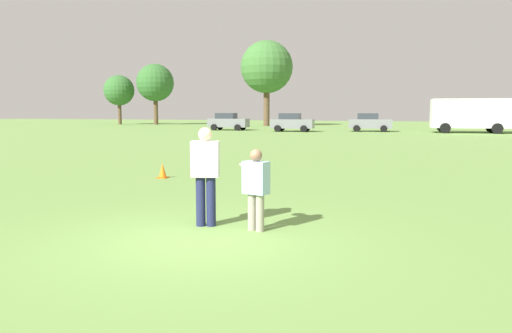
{
  "coord_description": "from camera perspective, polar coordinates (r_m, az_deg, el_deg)",
  "views": [
    {
      "loc": [
        3.3,
        -7.21,
        2.17
      ],
      "look_at": [
        0.39,
        1.9,
        1.04
      ],
      "focal_mm": 34.03,
      "sensor_mm": 36.0,
      "label": 1
    }
  ],
  "objects": [
    {
      "name": "tree_west_oak",
      "position": [
        75.32,
        -15.81,
        8.59
      ],
      "size": [
        4.46,
        4.46,
        7.25
      ],
      "color": "brown",
      "rests_on": "ground"
    },
    {
      "name": "ground_plane",
      "position": [
        8.22,
        -6.73,
        -8.63
      ],
      "size": [
        176.79,
        176.79,
        0.0
      ],
      "primitive_type": "plane",
      "color": "#6B9347"
    },
    {
      "name": "tree_center_elm",
      "position": [
        65.84,
        1.26,
        11.58
      ],
      "size": [
        6.97,
        6.97,
        11.32
      ],
      "color": "brown",
      "rests_on": "ground"
    },
    {
      "name": "parked_car_near_left",
      "position": [
        51.94,
        -3.31,
        5.31
      ],
      "size": [
        4.28,
        2.37,
        1.82
      ],
      "color": "slate",
      "rests_on": "ground"
    },
    {
      "name": "traffic_cone",
      "position": [
        15.74,
        -10.92,
        -0.5
      ],
      "size": [
        0.32,
        0.32,
        0.48
      ],
      "color": "#D8590C",
      "rests_on": "ground"
    },
    {
      "name": "player_defender",
      "position": [
        8.65,
        -0.0,
        -2.26
      ],
      "size": [
        0.5,
        0.37,
        1.47
      ],
      "color": "gray",
      "rests_on": "ground"
    },
    {
      "name": "player_thrower",
      "position": [
        9.02,
        -5.96,
        -0.51
      ],
      "size": [
        0.56,
        0.41,
        1.84
      ],
      "color": "#1E234C",
      "rests_on": "ground"
    },
    {
      "name": "box_truck",
      "position": [
        49.94,
        24.5,
        5.62
      ],
      "size": [
        8.61,
        3.28,
        3.18
      ],
      "color": "white",
      "rests_on": "ground"
    },
    {
      "name": "tree_west_maple",
      "position": [
        72.91,
        -11.77,
        9.6
      ],
      "size": [
        5.4,
        5.4,
        8.78
      ],
      "color": "brown",
      "rests_on": "ground"
    },
    {
      "name": "parked_car_center",
      "position": [
        49.94,
        13.25,
        5.09
      ],
      "size": [
        4.28,
        2.37,
        1.82
      ],
      "color": "slate",
      "rests_on": "ground"
    },
    {
      "name": "parked_car_mid_left",
      "position": [
        48.63,
        4.24,
        5.21
      ],
      "size": [
        4.28,
        2.37,
        1.82
      ],
      "color": "slate",
      "rests_on": "ground"
    },
    {
      "name": "frisbee",
      "position": [
        8.91,
        -1.1,
        0.27
      ],
      "size": [
        0.27,
        0.27,
        0.04
      ],
      "color": "white"
    }
  ]
}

